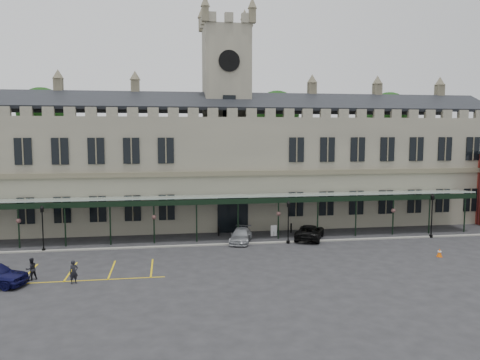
{
  "coord_description": "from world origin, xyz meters",
  "views": [
    {
      "loc": [
        -6.72,
        -36.81,
        10.43
      ],
      "look_at": [
        0.0,
        6.0,
        6.0
      ],
      "focal_mm": 35.0,
      "sensor_mm": 36.0,
      "label": 1
    }
  ],
  "objects": [
    {
      "name": "car_taxi",
      "position": [
        0.13,
        6.32,
        0.65
      ],
      "size": [
        3.0,
        4.79,
        1.29
      ],
      "primitive_type": "imported",
      "rotation": [
        0.0,
        0.0,
        -0.29
      ],
      "color": "#9D9FA4",
      "rests_on": "ground"
    },
    {
      "name": "canopy",
      "position": [
        0.0,
        7.46,
        2.4
      ],
      "size": [
        50.0,
        4.1,
        4.3
      ],
      "color": "#8C9E93",
      "rests_on": "ground"
    },
    {
      "name": "station_building",
      "position": [
        0.0,
        15.91,
        6.47
      ],
      "size": [
        60.0,
        10.36,
        17.3
      ],
      "color": "slate",
      "rests_on": "ground"
    },
    {
      "name": "traffic_cone",
      "position": [
        15.82,
        -1.44,
        0.35
      ],
      "size": [
        0.44,
        0.44,
        0.71
      ],
      "rotation": [
        0.0,
        0.0,
        0.09
      ],
      "color": "#E65807",
      "rests_on": "ground"
    },
    {
      "name": "bollard_left",
      "position": [
        -1.67,
        9.36,
        0.46
      ],
      "size": [
        0.17,
        0.17,
        0.93
      ],
      "primitive_type": "cylinder",
      "color": "black",
      "rests_on": "ground"
    },
    {
      "name": "lamp_post_right",
      "position": [
        19.16,
        5.37,
        2.64
      ],
      "size": [
        0.42,
        0.42,
        4.45
      ],
      "color": "black",
      "rests_on": "ground"
    },
    {
      "name": "sign_board",
      "position": [
        3.83,
        8.45,
        0.54
      ],
      "size": [
        0.65,
        0.1,
        1.1
      ],
      "rotation": [
        0.0,
        0.0,
        0.09
      ],
      "color": "black",
      "rests_on": "ground"
    },
    {
      "name": "parking_markings",
      "position": [
        -14.0,
        -1.5,
        0.0
      ],
      "size": [
        16.0,
        6.0,
        0.01
      ],
      "primitive_type": null,
      "color": "gold",
      "rests_on": "ground"
    },
    {
      "name": "kerb",
      "position": [
        0.0,
        5.5,
        0.06
      ],
      "size": [
        60.0,
        0.4,
        0.12
      ],
      "primitive_type": "cube",
      "color": "gray",
      "rests_on": "ground"
    },
    {
      "name": "lamp_post_left",
      "position": [
        -17.53,
        5.53,
        2.45
      ],
      "size": [
        0.39,
        0.39,
        4.13
      ],
      "color": "black",
      "rests_on": "ground"
    },
    {
      "name": "lamp_post_mid",
      "position": [
        4.46,
        5.17,
        2.43
      ],
      "size": [
        0.39,
        0.39,
        4.1
      ],
      "color": "black",
      "rests_on": "ground"
    },
    {
      "name": "ground",
      "position": [
        0.0,
        0.0,
        0.0
      ],
      "size": [
        140.0,
        140.0,
        0.0
      ],
      "primitive_type": "plane",
      "color": "#242426"
    },
    {
      "name": "tree_behind_right",
      "position": [
        24.0,
        25.0,
        12.81
      ],
      "size": [
        6.0,
        6.0,
        16.0
      ],
      "color": "#332314",
      "rests_on": "ground"
    },
    {
      "name": "person_b",
      "position": [
        -16.33,
        -2.65,
        0.8
      ],
      "size": [
        0.98,
        0.95,
        1.59
      ],
      "primitive_type": "imported",
      "rotation": [
        0.0,
        0.0,
        3.82
      ],
      "color": "black",
      "rests_on": "ground"
    },
    {
      "name": "tree_behind_mid",
      "position": [
        8.0,
        25.0,
        12.81
      ],
      "size": [
        6.0,
        6.0,
        16.0
      ],
      "color": "#332314",
      "rests_on": "ground"
    },
    {
      "name": "person_a",
      "position": [
        -13.2,
        -3.96,
        0.82
      ],
      "size": [
        0.71,
        0.65,
        1.63
      ],
      "primitive_type": "imported",
      "rotation": [
        0.0,
        0.0,
        0.58
      ],
      "color": "black",
      "rests_on": "ground"
    },
    {
      "name": "tree_behind_left",
      "position": [
        -22.0,
        25.0,
        12.81
      ],
      "size": [
        6.0,
        6.0,
        16.0
      ],
      "color": "#332314",
      "rests_on": "ground"
    },
    {
      "name": "car_van",
      "position": [
        7.0,
        6.57,
        0.71
      ],
      "size": [
        4.32,
        5.64,
        1.42
      ],
      "primitive_type": "imported",
      "rotation": [
        0.0,
        0.0,
        2.7
      ],
      "color": "black",
      "rests_on": "ground"
    },
    {
      "name": "clock_tower",
      "position": [
        0.0,
        16.0,
        13.11
      ],
      "size": [
        5.6,
        5.6,
        24.8
      ],
      "color": "slate",
      "rests_on": "ground"
    },
    {
      "name": "bollard_right",
      "position": [
        6.0,
        9.79,
        0.49
      ],
      "size": [
        0.17,
        0.17,
        0.98
      ],
      "primitive_type": "cylinder",
      "color": "black",
      "rests_on": "ground"
    }
  ]
}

